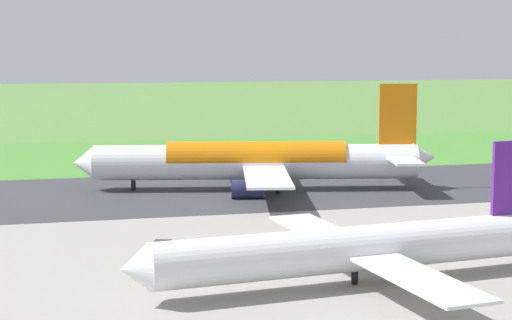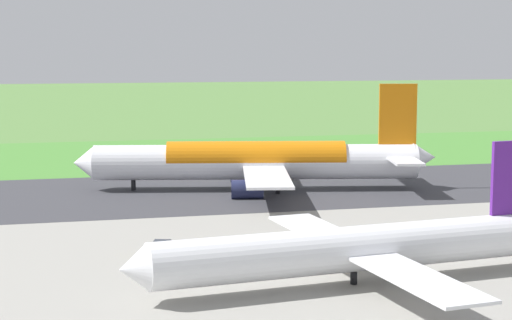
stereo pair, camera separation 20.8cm
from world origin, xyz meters
name	(u,v)px [view 1 (the left image)]	position (x,y,z in m)	size (l,w,h in m)	color
ground_plane	(311,188)	(0.00, 0.00, 0.00)	(800.00, 800.00, 0.00)	#547F3D
runway_asphalt	(311,187)	(0.00, 0.00, 0.03)	(600.00, 35.82, 0.06)	#38383D
apron_concrete	(510,294)	(0.00, 57.89, 0.03)	(440.00, 110.00, 0.05)	gray
grass_verge_foreground	(259,160)	(0.00, -32.92, 0.02)	(600.00, 80.00, 0.04)	#478534
airliner_main	(259,161)	(8.20, 0.07, 4.35)	(53.82, 44.32, 15.88)	white
airliner_parked_mid	(358,248)	(11.76, 51.91, 3.38)	(42.35, 34.73, 12.36)	white
service_car_followme	(162,249)	(27.44, 37.69, 0.84)	(2.93, 4.54, 1.62)	gold
no_stopping_sign	(295,149)	(-8.01, -36.16, 1.57)	(0.60, 0.10, 2.64)	slate
traffic_cone_orange	(271,157)	(-2.85, -34.95, 0.28)	(0.40, 0.40, 0.55)	orange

